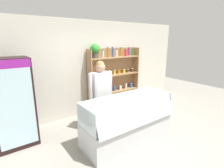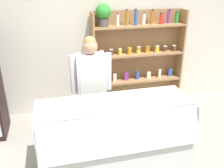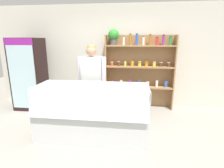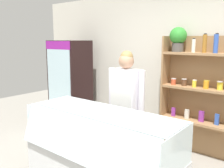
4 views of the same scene
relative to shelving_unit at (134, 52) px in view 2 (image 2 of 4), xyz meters
name	(u,v)px [view 2 (image 2 of 4)]	position (x,y,z in m)	size (l,w,h in m)	color
ground_plane	(134,168)	(-0.56, -1.81, -1.15)	(12.00, 12.00, 0.00)	gray
back_wall	(103,41)	(-0.56, 0.19, 0.20)	(6.80, 0.10, 2.70)	beige
shelving_unit	(134,52)	(0.00, 0.00, 0.00)	(1.78, 0.29, 2.05)	#9E754C
deli_display_case	(115,148)	(-0.81, -1.69, -0.84)	(2.01, 0.81, 1.01)	silver
shop_clerk	(91,81)	(-0.98, -0.92, -0.14)	(0.63, 0.25, 1.70)	#2D2D38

